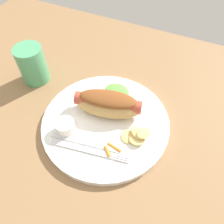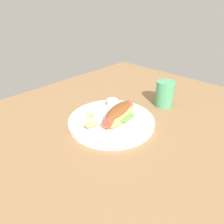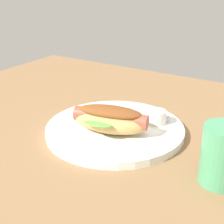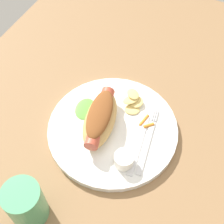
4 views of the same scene
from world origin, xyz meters
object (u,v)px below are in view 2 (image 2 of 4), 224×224
hot_dog (119,114)px  sauce_ramekin (112,103)px  drinking_cup (165,94)px  plate (111,121)px  knife (100,110)px  carrot_garnish (89,116)px  chips_pile (91,124)px  fork (94,110)px

hot_dog → sauce_ramekin: bearing=-137.9°
sauce_ramekin → drinking_cup: drinking_cup is taller
plate → knife: 7.20cm
plate → carrot_garnish: carrot_garnish is taller
hot_dog → sauce_ramekin: (-6.31, -8.89, -1.43)cm
plate → chips_pile: (8.04, -1.46, 1.80)cm
chips_pile → carrot_garnish: 6.24cm
plate → chips_pile: bearing=-10.3°
sauce_ramekin → fork: 7.55cm
sauce_ramekin → chips_pile: sauce_ramekin is taller
carrot_garnish → chips_pile: bearing=53.2°
sauce_ramekin → chips_pile: bearing=16.8°
sauce_ramekin → drinking_cup: (-17.19, 12.12, 2.00)cm
knife → carrot_garnish: carrot_garnish is taller
drinking_cup → carrot_garnish: bearing=-23.8°
plate → drinking_cup: bearing=165.7°
sauce_ramekin → drinking_cup: size_ratio=0.42×
plate → hot_dog: (-0.62, 2.90, 3.68)cm
fork → chips_pile: size_ratio=2.33×
chips_pile → fork: bearing=-138.4°
sauce_ramekin → knife: sauce_ramekin is taller
plate → fork: fork is taller
chips_pile → sauce_ramekin: bearing=-163.2°
carrot_garnish → hot_dog: bearing=117.9°
knife → carrot_garnish: bearing=-3.7°
sauce_ramekin → hot_dog: bearing=54.7°
fork → carrot_garnish: size_ratio=4.45×
plate → hot_dog: hot_dog is taller
chips_pile → drinking_cup: bearing=166.7°
plate → knife: knife is taller
sauce_ramekin → fork: (6.99, -2.56, -1.25)cm
knife → carrot_garnish: (5.80, 0.56, 0.18)cm
chips_pile → drinking_cup: 33.13cm
carrot_garnish → fork: bearing=-153.4°
sauce_ramekin → chips_pile: 15.65cm
plate → fork: (0.06, -8.56, 1.00)cm
hot_dog → carrot_garnish: (4.95, -9.32, -2.52)cm
fork → knife: 2.20cm
carrot_garnish → sauce_ramekin: bearing=177.8°
fork → chips_pile: chips_pile is taller
drinking_cup → chips_pile: bearing=-13.3°
knife → chips_pile: (9.51, 5.52, 0.82)cm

